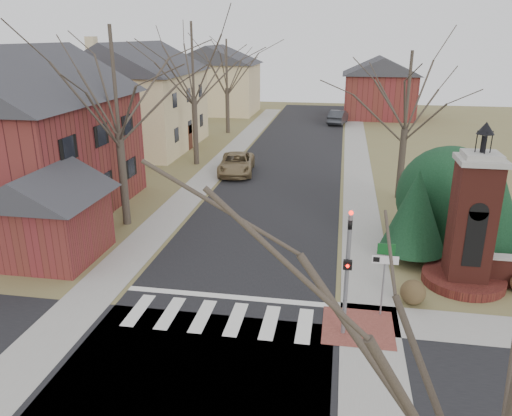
% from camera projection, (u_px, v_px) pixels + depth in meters
% --- Properties ---
extents(ground, '(120.00, 120.00, 0.00)m').
position_uv_depth(ground, '(214.00, 331.00, 16.80)').
color(ground, olive).
rests_on(ground, ground).
extents(main_street, '(8.00, 70.00, 0.01)m').
position_uv_depth(main_street, '(287.00, 168.00, 37.26)').
color(main_street, black).
rests_on(main_street, ground).
extents(cross_street, '(120.00, 8.00, 0.01)m').
position_uv_depth(cross_street, '(187.00, 389.00, 14.00)').
color(cross_street, black).
rests_on(cross_street, ground).
extents(crosswalk_zone, '(8.00, 2.20, 0.02)m').
position_uv_depth(crosswalk_zone, '(219.00, 318.00, 17.54)').
color(crosswalk_zone, silver).
rests_on(crosswalk_zone, ground).
extents(stop_bar, '(8.00, 0.35, 0.02)m').
position_uv_depth(stop_bar, '(229.00, 297.00, 18.93)').
color(stop_bar, silver).
rests_on(stop_bar, ground).
extents(sidewalk_right_main, '(2.00, 60.00, 0.02)m').
position_uv_depth(sidewalk_right_main, '(358.00, 171.00, 36.42)').
color(sidewalk_right_main, gray).
rests_on(sidewalk_right_main, ground).
extents(sidewalk_left, '(2.00, 60.00, 0.02)m').
position_uv_depth(sidewalk_left, '(219.00, 165.00, 38.09)').
color(sidewalk_left, gray).
rests_on(sidewalk_left, ground).
extents(curb_apron, '(2.40, 2.40, 0.02)m').
position_uv_depth(curb_apron, '(358.00, 327.00, 16.95)').
color(curb_apron, brown).
rests_on(curb_apron, ground).
extents(traffic_signal_pole, '(0.28, 0.41, 4.50)m').
position_uv_depth(traffic_signal_pole, '(348.00, 263.00, 15.78)').
color(traffic_signal_pole, slate).
rests_on(traffic_signal_pole, ground).
extents(sign_post, '(0.90, 0.07, 2.75)m').
position_uv_depth(sign_post, '(385.00, 265.00, 17.10)').
color(sign_post, slate).
rests_on(sign_post, ground).
extents(brick_gate_monument, '(3.20, 3.20, 6.47)m').
position_uv_depth(brick_gate_monument, '(470.00, 233.00, 19.28)').
color(brick_gate_monument, '#5A221A').
rests_on(brick_gate_monument, ground).
extents(house_brick_left, '(9.80, 11.80, 9.42)m').
position_uv_depth(house_brick_left, '(22.00, 129.00, 26.65)').
color(house_brick_left, maroon).
rests_on(house_brick_left, ground).
extents(house_stucco_left, '(9.80, 12.80, 9.28)m').
position_uv_depth(house_stucco_left, '(138.00, 94.00, 42.57)').
color(house_stucco_left, beige).
rests_on(house_stucco_left, ground).
extents(garage_left, '(4.80, 4.80, 4.29)m').
position_uv_depth(garage_left, '(47.00, 210.00, 21.61)').
color(garage_left, maroon).
rests_on(garage_left, ground).
extents(house_distant_left, '(10.80, 8.80, 8.53)m').
position_uv_depth(house_distant_left, '(215.00, 78.00, 61.97)').
color(house_distant_left, beige).
rests_on(house_distant_left, ground).
extents(house_distant_right, '(8.80, 8.80, 7.30)m').
position_uv_depth(house_distant_right, '(380.00, 86.00, 58.95)').
color(house_distant_right, maroon).
rests_on(house_distant_right, ground).
extents(evergreen_near, '(2.80, 2.80, 4.10)m').
position_uv_depth(evergreen_near, '(416.00, 210.00, 21.39)').
color(evergreen_near, '#473D33').
rests_on(evergreen_near, ground).
extents(evergreen_mid, '(3.40, 3.40, 4.70)m').
position_uv_depth(evergreen_mid, '(491.00, 199.00, 21.87)').
color(evergreen_mid, '#473D33').
rests_on(evergreen_mid, ground).
extents(evergreen_mass, '(4.80, 4.80, 4.80)m').
position_uv_depth(evergreen_mass, '(449.00, 193.00, 23.39)').
color(evergreen_mass, black).
rests_on(evergreen_mass, ground).
extents(bare_tree_0, '(8.05, 8.05, 11.15)m').
position_uv_depth(bare_tree_0, '(114.00, 73.00, 23.76)').
color(bare_tree_0, '#473D33').
rests_on(bare_tree_0, ground).
extents(bare_tree_1, '(8.40, 8.40, 11.64)m').
position_uv_depth(bare_tree_1, '(192.00, 55.00, 35.74)').
color(bare_tree_1, '#473D33').
rests_on(bare_tree_1, ground).
extents(bare_tree_2, '(7.35, 7.35, 10.19)m').
position_uv_depth(bare_tree_2, '(227.00, 61.00, 48.24)').
color(bare_tree_2, '#473D33').
rests_on(bare_tree_2, ground).
extents(bare_tree_3, '(7.00, 7.00, 9.70)m').
position_uv_depth(bare_tree_3, '(409.00, 85.00, 28.26)').
color(bare_tree_3, '#473D33').
rests_on(bare_tree_3, ground).
extents(pickup_truck, '(2.90, 5.32, 1.41)m').
position_uv_depth(pickup_truck, '(236.00, 164.00, 35.55)').
color(pickup_truck, olive).
rests_on(pickup_truck, ground).
extents(distant_car, '(2.37, 4.85, 1.53)m').
position_uv_depth(distant_car, '(338.00, 117.00, 55.26)').
color(distant_car, '#313438').
rests_on(distant_car, ground).
extents(dry_shrub_left, '(0.93, 0.93, 0.93)m').
position_uv_depth(dry_shrub_left, '(413.00, 292.00, 18.34)').
color(dry_shrub_left, '#503E24').
rests_on(dry_shrub_left, ground).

